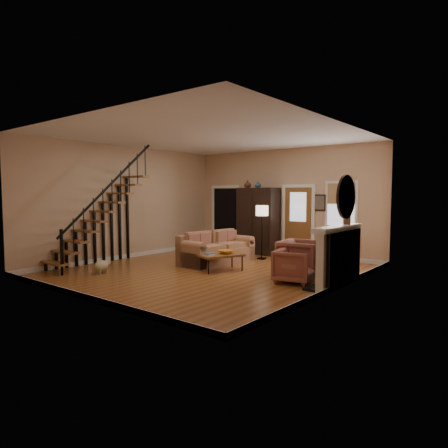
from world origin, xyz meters
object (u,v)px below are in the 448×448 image
Objects in this scene: armchair_left at (294,266)px; armchair_right at (301,258)px; side_chair at (331,245)px; armoire at (258,221)px; sofa at (217,249)px; floor_lamp at (262,232)px; coffee_table at (221,262)px.

armchair_left is 0.85× the size of armchair_right.
armchair_left is at bearing -81.89° from side_chair.
armoire is at bearing 175.52° from side_chair.
side_chair is (2.55, -0.20, -0.54)m from armoire.
armoire is at bearing 97.60° from sofa.
armchair_left is at bearing -11.50° from sofa.
floor_lamp is at bearing -50.64° from armoire.
armchair_right is at bearing -36.04° from floor_lamp.
side_chair is at bearing 19.42° from floor_lamp.
armchair_right is 0.92× the size of side_chair.
armoire is at bearing 106.40° from coffee_table.
armchair_left is at bearing -45.65° from armoire.
armchair_left is 0.70m from armchair_right.
armchair_left is (2.81, -0.78, -0.04)m from sofa.
coffee_table is 1.15× the size of armchair_right.
armoire is 2.61m from side_chair.
sofa is 3.16m from side_chair.
side_chair is at bearing -4.88° from armchair_left.
armoire is 0.97× the size of sofa.
floor_lamp is at bearing -160.58° from side_chair.
armoire is 1.95× the size of coffee_table.
armoire reaches higher than armchair_left.
armchair_left is at bearing -1.43° from coffee_table.
side_chair reaches higher than armchair_left.
floor_lamp is (0.70, -0.85, -0.26)m from armoire.
floor_lamp is (-2.06, 1.50, 0.36)m from armchair_right.
coffee_table is 1.06× the size of side_chair.
armoire is 1.13m from floor_lamp.
sofa is at bearing 78.83° from armchair_right.
coffee_table is at bearing -85.30° from floor_lamp.
side_chair is at bearing -3.19° from armchair_right.
armchair_right is (2.76, -2.35, -0.62)m from armoire.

